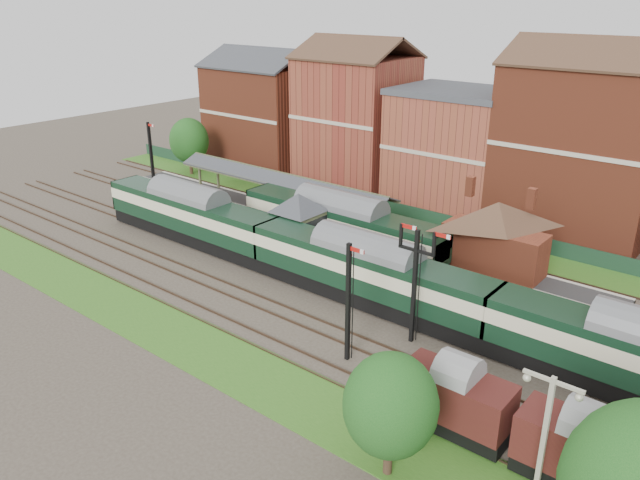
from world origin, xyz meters
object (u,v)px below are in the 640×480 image
Objects in this scene: signal_box at (299,225)px; goods_van_a at (456,399)px; dmu_train at (366,271)px; platform_railcar at (340,225)px; semaphore_bracket at (415,279)px.

goods_van_a is (21.59, -12.25, -1.15)m from signal_box.
dmu_train is 2.97× the size of platform_railcar.
dmu_train reaches higher than goods_van_a.
signal_box is 1.02× the size of goods_van_a.
semaphore_bracket is 1.39× the size of goods_van_a.
goods_van_a is (19.53, -15.50, -0.68)m from platform_railcar.
semaphore_bracket reaches higher than goods_van_a.
platform_railcar is at bearing 138.73° from dmu_train.
semaphore_bracket is 15.91m from platform_railcar.
dmu_train is at bearing 155.82° from semaphore_bracket.
signal_box is 24.85m from goods_van_a.
semaphore_bracket is 6.40m from dmu_train.
semaphore_bracket reaches higher than signal_box.
dmu_train is (-5.57, 2.50, -1.94)m from semaphore_bracket.
goods_van_a is at bearing -36.60° from dmu_train.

